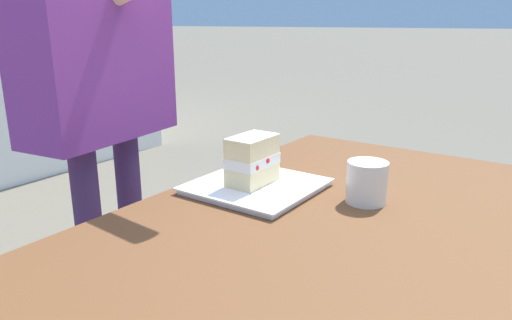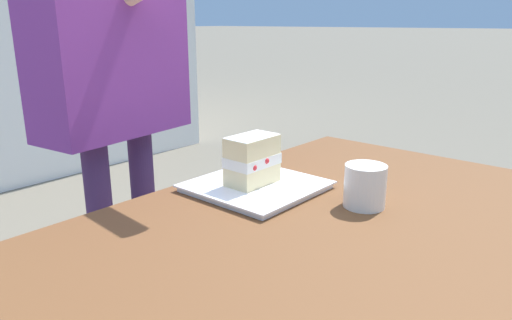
{
  "view_description": "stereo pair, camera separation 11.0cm",
  "coord_description": "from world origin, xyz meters",
  "views": [
    {
      "loc": [
        0.84,
        0.38,
        1.1
      ],
      "look_at": [
        -0.03,
        -0.23,
        0.79
      ],
      "focal_mm": 33.45,
      "sensor_mm": 36.0,
      "label": 1
    },
    {
      "loc": [
        0.77,
        0.46,
        1.1
      ],
      "look_at": [
        -0.03,
        -0.23,
        0.79
      ],
      "focal_mm": 33.45,
      "sensor_mm": 36.0,
      "label": 2
    }
  ],
  "objects": [
    {
      "name": "coffee_cup",
      "position": [
        -0.1,
        0.01,
        0.76
      ],
      "size": [
        0.09,
        0.09,
        0.09
      ],
      "color": "silver",
      "rests_on": "patio_table"
    },
    {
      "name": "patio_table",
      "position": [
        0.0,
        0.0,
        0.6
      ],
      "size": [
        1.2,
        0.8,
        0.72
      ],
      "color": "brown",
      "rests_on": "ground"
    },
    {
      "name": "cake_slice",
      "position": [
        -0.02,
        -0.24,
        0.79
      ],
      "size": [
        0.12,
        0.09,
        0.11
      ],
      "color": "beige",
      "rests_on": "dessert_plate"
    },
    {
      "name": "dessert_fork",
      "position": [
        -0.06,
        -0.36,
        0.72
      ],
      "size": [
        0.17,
        0.06,
        0.01
      ],
      "color": "silver",
      "rests_on": "patio_table"
    },
    {
      "name": "diner_person",
      "position": [
        0.03,
        -0.69,
        1.05
      ],
      "size": [
        0.45,
        0.58,
        1.57
      ],
      "color": "#452855",
      "rests_on": "ground"
    },
    {
      "name": "dessert_plate",
      "position": [
        -0.03,
        -0.23,
        0.73
      ],
      "size": [
        0.27,
        0.27,
        0.02
      ],
      "color": "white",
      "rests_on": "patio_table"
    }
  ]
}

